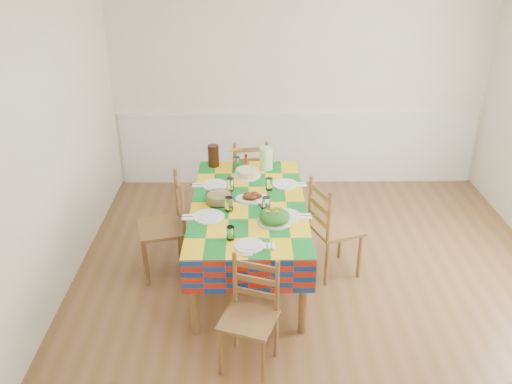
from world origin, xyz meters
TOP-DOWN VIEW (x-y plane):
  - room at (0.00, 0.00)m, footprint 4.58×5.08m
  - wainscot at (0.00, 2.48)m, footprint 4.41×0.06m
  - dining_table at (-0.61, 0.44)m, footprint 1.02×1.90m
  - setting_near_head at (-0.65, -0.27)m, footprint 0.38×0.25m
  - setting_left_near at (-0.89, 0.20)m, footprint 0.49×0.29m
  - setting_left_far at (-0.89, 0.76)m, footprint 0.45×0.27m
  - setting_right_near at (-0.35, 0.21)m, footprint 0.48×0.28m
  - setting_right_far at (-0.32, 0.76)m, footprint 0.46×0.27m
  - meat_platter at (-0.58, 0.50)m, footprint 0.30×0.22m
  - salad_platter at (-0.40, 0.08)m, footprint 0.29×0.29m
  - pasta_bowl at (-0.88, 0.44)m, footprint 0.23×0.23m
  - cake at (-0.63, 1.01)m, footprint 0.27×0.27m
  - serving_utensils at (-0.48, 0.37)m, footprint 0.13×0.29m
  - flower_vase at (-0.74, 1.21)m, footprint 0.14×0.12m
  - hot_sauce at (-0.64, 1.25)m, footprint 0.03×0.03m
  - green_pitcher at (-0.44, 1.19)m, footprint 0.13×0.13m
  - tea_pitcher at (-0.97, 1.27)m, footprint 0.11×0.11m
  - name_card at (-0.62, -0.45)m, footprint 0.07×0.02m
  - chair_near at (-0.60, -0.76)m, footprint 0.48×0.47m
  - chair_far at (-0.61, 1.64)m, footprint 0.44×0.43m
  - chair_left at (-1.37, 0.46)m, footprint 0.50×0.52m
  - chair_right at (0.14, 0.43)m, footprint 0.52×0.53m

SIDE VIEW (x-z plane):
  - chair_near at x=-0.60m, z-range -0.01..0.85m
  - chair_far at x=-0.61m, z-range -0.01..0.90m
  - chair_right at x=0.14m, z-range -0.01..0.94m
  - chair_left at x=-1.37m, z-range -0.01..0.96m
  - wainscot at x=0.00m, z-range 0.03..0.95m
  - dining_table at x=-0.61m, z-range 0.29..1.03m
  - serving_utensils at x=-0.48m, z-range 0.74..0.75m
  - name_card at x=-0.62m, z-range 0.74..0.76m
  - meat_platter at x=-0.58m, z-range 0.73..0.79m
  - setting_near_head at x=-0.65m, z-range 0.71..0.82m
  - setting_right_far at x=-0.32m, z-range 0.71..0.82m
  - setting_left_far at x=-0.89m, z-range 0.71..0.82m
  - setting_right_near at x=-0.35m, z-range 0.70..0.83m
  - setting_left_near at x=-0.89m, z-range 0.70..0.83m
  - cake at x=-0.63m, z-range 0.74..0.81m
  - pasta_bowl at x=-0.88m, z-range 0.74..0.82m
  - salad_platter at x=-0.40m, z-range 0.72..0.85m
  - hot_sauce at x=-0.64m, z-range 0.74..0.87m
  - flower_vase at x=-0.74m, z-range 0.72..0.95m
  - tea_pitcher at x=-0.97m, z-range 0.74..0.96m
  - green_pitcher at x=-0.44m, z-range 0.74..0.97m
  - room at x=0.00m, z-range -0.04..2.74m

